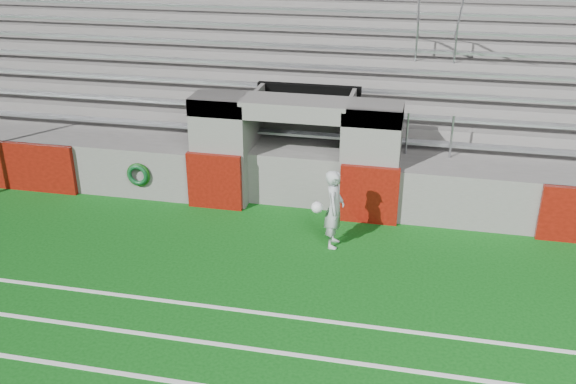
# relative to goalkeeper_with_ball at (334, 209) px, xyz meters

# --- Properties ---
(ground) EXTENTS (90.00, 90.00, 0.00)m
(ground) POSITION_rel_goalkeeper_with_ball_xyz_m (-1.18, -1.72, -0.85)
(ground) COLOR #0C4B11
(ground) RESTS_ON ground
(stadium_structure) EXTENTS (26.00, 8.48, 5.42)m
(stadium_structure) POSITION_rel_goalkeeper_with_ball_xyz_m (-1.18, 6.25, 0.64)
(stadium_structure) COLOR slate
(stadium_structure) RESTS_ON ground
(goalkeeper_with_ball) EXTENTS (0.65, 0.67, 1.69)m
(goalkeeper_with_ball) POSITION_rel_goalkeeper_with_ball_xyz_m (0.00, 0.00, 0.00)
(goalkeeper_with_ball) COLOR #B3B8BD
(goalkeeper_with_ball) RESTS_ON ground
(hose_coil) EXTENTS (0.60, 0.15, 0.60)m
(hose_coil) POSITION_rel_goalkeeper_with_ball_xyz_m (-4.89, 1.21, -0.17)
(hose_coil) COLOR #0F450D
(hose_coil) RESTS_ON ground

